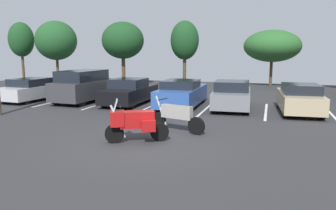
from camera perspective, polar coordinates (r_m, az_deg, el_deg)
ground at (r=10.86m, az=-4.60°, el=-6.86°), size 44.00×44.00×0.10m
motorcycle_touring at (r=10.85m, az=-5.87°, el=-2.90°), size 1.93×1.29×1.45m
motorcycle_second at (r=12.24m, az=1.44°, el=-1.93°), size 2.24×0.86×1.28m
parking_stripes at (r=18.19m, az=-2.63°, el=-0.08°), size 18.04×4.83×0.01m
car_silver at (r=21.80m, az=-22.02°, el=2.53°), size 2.15×4.83×1.34m
car_charcoal at (r=20.00m, az=-14.33°, el=3.20°), size 2.12×4.42×1.86m
car_black at (r=18.80m, az=-6.62°, el=2.27°), size 1.84×4.56×1.44m
car_blue at (r=17.74m, az=2.42°, el=1.97°), size 1.94×4.92×1.45m
car_grey at (r=17.38m, az=10.97°, el=1.66°), size 2.07×4.33×1.46m
car_tan at (r=17.11m, az=21.71°, el=1.01°), size 2.06×4.32×1.42m
tree_far_left at (r=33.59m, az=-18.72°, el=10.47°), size 3.87×3.87×5.77m
tree_center at (r=28.51m, az=-7.78°, el=10.95°), size 3.52×3.52×5.37m
tree_center_left at (r=29.45m, az=17.52°, el=9.67°), size 4.72×4.72×4.71m
tree_rear at (r=30.29m, az=2.89°, el=11.03°), size 2.54×2.54×5.64m
tree_right at (r=36.46m, az=-23.97°, el=10.24°), size 2.44×2.44×5.77m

